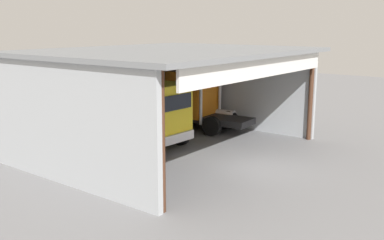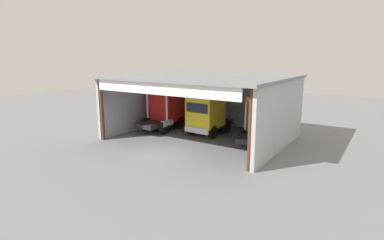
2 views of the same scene
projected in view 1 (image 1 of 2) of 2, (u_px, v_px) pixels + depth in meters
ground_plane at (256, 167)px, 19.37m from camera, size 80.00×80.00×0.00m
workshop_shed at (155, 79)px, 22.11m from camera, size 13.19×10.71×4.96m
truck_red_yard_outside at (95, 129)px, 19.05m from camera, size 2.52×4.61×3.22m
truck_yellow_left_bay at (156, 113)px, 22.40m from camera, size 2.53×4.65×3.62m
truck_orange_center_left_bay at (197, 99)px, 26.37m from camera, size 2.73×5.16×3.45m
oil_drum at (84, 137)px, 22.82m from camera, size 0.58×0.58×0.92m
tool_cart at (87, 137)px, 22.61m from camera, size 0.90×0.60×1.00m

